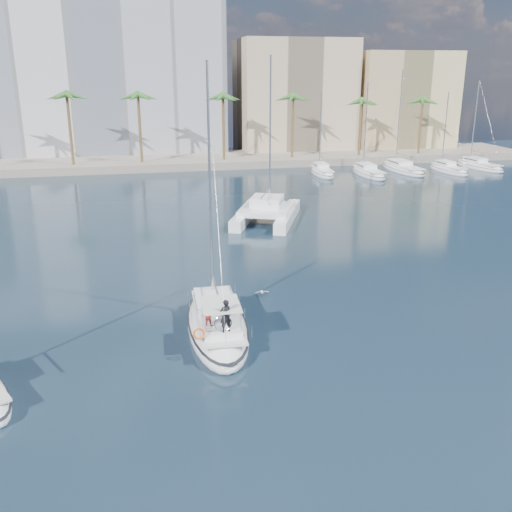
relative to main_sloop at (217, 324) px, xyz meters
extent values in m
plane|color=black|center=(3.32, 2.59, -0.51)|extent=(160.00, 160.00, 0.00)
cube|color=gray|center=(3.32, 63.59, 0.09)|extent=(120.00, 14.00, 1.20)
cube|color=silver|center=(-8.68, 75.59, 13.49)|extent=(42.00, 16.00, 28.00)
cube|color=tan|center=(25.32, 72.59, 9.49)|extent=(20.00, 14.00, 20.00)
cube|color=tan|center=(45.32, 70.59, 8.49)|extent=(18.00, 12.00, 18.00)
cylinder|color=brown|center=(3.32, 59.59, 4.74)|extent=(0.44, 0.44, 10.50)
sphere|color=#2F6224|center=(3.32, 59.59, 9.99)|extent=(3.60, 3.60, 3.60)
cylinder|color=brown|center=(37.32, 59.59, 4.74)|extent=(0.44, 0.44, 10.50)
sphere|color=#2F6224|center=(37.32, 59.59, 9.99)|extent=(3.60, 3.60, 3.60)
ellipsoid|color=white|center=(0.00, 0.02, -0.18)|extent=(3.90, 10.90, 2.23)
ellipsoid|color=black|center=(0.00, 0.02, 0.13)|extent=(3.94, 11.00, 0.18)
cube|color=silver|center=(-0.01, -0.19, 0.66)|extent=(2.79, 8.17, 0.12)
cube|color=white|center=(0.05, 1.05, 1.02)|extent=(2.46, 3.62, 0.60)
cube|color=black|center=(0.05, 1.05, 1.04)|extent=(2.46, 3.20, 0.14)
cylinder|color=#B7BABF|center=(0.10, 2.29, 7.77)|extent=(0.15, 0.15, 14.10)
cylinder|color=#B7BABF|center=(0.01, 0.12, 2.22)|extent=(0.30, 4.34, 0.11)
cube|color=white|center=(-0.10, -2.26, 0.90)|extent=(2.16, 2.78, 0.36)
cube|color=silver|center=(-0.10, -2.36, 2.27)|extent=(2.16, 2.78, 0.04)
torus|color=silver|center=(-0.15, -3.29, 1.57)|extent=(0.96, 0.10, 0.96)
torus|color=#EC550C|center=(-1.48, -3.65, 1.27)|extent=(0.64, 0.22, 0.64)
imported|color=black|center=(-0.01, -3.29, 1.99)|extent=(0.75, 0.59, 1.82)
imported|color=maroon|center=(-0.79, -2.29, 1.69)|extent=(0.74, 0.70, 1.21)
cube|color=white|center=(7.05, 25.98, 0.04)|extent=(5.49, 10.60, 1.10)
cube|color=white|center=(11.02, 24.26, 0.04)|extent=(5.49, 10.60, 1.10)
cube|color=white|center=(8.82, 24.62, 0.79)|extent=(6.93, 7.52, 0.50)
cube|color=white|center=(9.04, 25.12, 1.49)|extent=(4.10, 4.24, 1.00)
cube|color=black|center=(9.04, 25.12, 1.54)|extent=(3.94, 3.85, 0.18)
cylinder|color=#B7BABF|center=(9.69, 26.64, 8.34)|extent=(0.18, 0.18, 14.71)
ellipsoid|color=silver|center=(3.85, 4.85, -0.16)|extent=(0.19, 0.36, 0.17)
sphere|color=silver|center=(3.85, 5.02, -0.14)|extent=(0.09, 0.09, 0.09)
cube|color=gray|center=(3.59, 4.85, -0.13)|extent=(0.41, 0.15, 0.10)
cube|color=gray|center=(4.10, 4.85, -0.13)|extent=(0.41, 0.15, 0.10)
camera|label=1|loc=(-4.35, -30.48, 14.31)|focal=40.00mm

